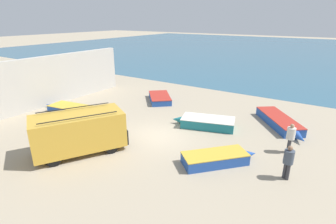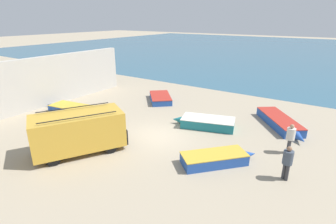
{
  "view_description": "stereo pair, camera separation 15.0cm",
  "coord_description": "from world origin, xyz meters",
  "px_view_note": "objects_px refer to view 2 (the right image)",
  "views": [
    {
      "loc": [
        8.55,
        -11.78,
        6.86
      ],
      "look_at": [
        -0.36,
        1.71,
        1.0
      ],
      "focal_mm": 28.0,
      "sensor_mm": 36.0,
      "label": 1
    },
    {
      "loc": [
        8.67,
        -11.69,
        6.86
      ],
      "look_at": [
        -0.36,
        1.71,
        1.0
      ],
      "focal_mm": 28.0,
      "sensor_mm": 36.0,
      "label": 2
    }
  ],
  "objects_px": {
    "fishing_rowboat_4": "(75,109)",
    "fishing_rowboat_2": "(217,158)",
    "fishing_rowboat_1": "(160,98)",
    "parked_van": "(79,131)",
    "fisherman_0": "(291,136)",
    "fisherman_1": "(288,160)",
    "fishing_rowboat_0": "(280,122)",
    "fishing_rowboat_3": "(206,122)"
  },
  "relations": [
    {
      "from": "fishing_rowboat_0",
      "to": "fishing_rowboat_2",
      "type": "relative_size",
      "value": 1.37
    },
    {
      "from": "fisherman_0",
      "to": "fishing_rowboat_2",
      "type": "bearing_deg",
      "value": -124.86
    },
    {
      "from": "fisherman_0",
      "to": "fisherman_1",
      "type": "distance_m",
      "value": 2.71
    },
    {
      "from": "fishing_rowboat_0",
      "to": "fisherman_1",
      "type": "relative_size",
      "value": 2.88
    },
    {
      "from": "fisherman_0",
      "to": "parked_van",
      "type": "bearing_deg",
      "value": -140.8
    },
    {
      "from": "fishing_rowboat_1",
      "to": "fisherman_0",
      "type": "distance_m",
      "value": 11.82
    },
    {
      "from": "fishing_rowboat_3",
      "to": "fisherman_0",
      "type": "height_order",
      "value": "fisherman_0"
    },
    {
      "from": "parked_van",
      "to": "fishing_rowboat_0",
      "type": "bearing_deg",
      "value": -10.79
    },
    {
      "from": "fishing_rowboat_0",
      "to": "fishing_rowboat_3",
      "type": "relative_size",
      "value": 1.11
    },
    {
      "from": "fisherman_0",
      "to": "fisherman_1",
      "type": "height_order",
      "value": "fisherman_0"
    },
    {
      "from": "fishing_rowboat_2",
      "to": "fishing_rowboat_3",
      "type": "height_order",
      "value": "fishing_rowboat_3"
    },
    {
      "from": "parked_van",
      "to": "fishing_rowboat_1",
      "type": "height_order",
      "value": "parked_van"
    },
    {
      "from": "fishing_rowboat_1",
      "to": "fisherman_1",
      "type": "height_order",
      "value": "fisherman_1"
    },
    {
      "from": "fishing_rowboat_1",
      "to": "fishing_rowboat_2",
      "type": "height_order",
      "value": "fishing_rowboat_2"
    },
    {
      "from": "fishing_rowboat_3",
      "to": "fishing_rowboat_4",
      "type": "height_order",
      "value": "fishing_rowboat_3"
    },
    {
      "from": "fisherman_1",
      "to": "fishing_rowboat_1",
      "type": "bearing_deg",
      "value": -92.57
    },
    {
      "from": "fishing_rowboat_3",
      "to": "parked_van",
      "type": "bearing_deg",
      "value": 41.56
    },
    {
      "from": "fishing_rowboat_0",
      "to": "fisherman_0",
      "type": "xyz_separation_m",
      "value": [
        1.18,
        -3.62,
        0.7
      ]
    },
    {
      "from": "fishing_rowboat_3",
      "to": "fishing_rowboat_4",
      "type": "relative_size",
      "value": 0.79
    },
    {
      "from": "fishing_rowboat_4",
      "to": "fisherman_0",
      "type": "bearing_deg",
      "value": 180.0
    },
    {
      "from": "fishing_rowboat_0",
      "to": "fishing_rowboat_4",
      "type": "distance_m",
      "value": 14.83
    },
    {
      "from": "fishing_rowboat_4",
      "to": "fishing_rowboat_2",
      "type": "bearing_deg",
      "value": 167.17
    },
    {
      "from": "parked_van",
      "to": "fishing_rowboat_4",
      "type": "height_order",
      "value": "parked_van"
    },
    {
      "from": "fishing_rowboat_1",
      "to": "fishing_rowboat_3",
      "type": "relative_size",
      "value": 0.85
    },
    {
      "from": "fishing_rowboat_1",
      "to": "parked_van",
      "type": "bearing_deg",
      "value": 148.3
    },
    {
      "from": "fishing_rowboat_4",
      "to": "fisherman_1",
      "type": "height_order",
      "value": "fisherman_1"
    },
    {
      "from": "fishing_rowboat_4",
      "to": "fisherman_1",
      "type": "relative_size",
      "value": 3.32
    },
    {
      "from": "fishing_rowboat_3",
      "to": "fisherman_1",
      "type": "relative_size",
      "value": 2.6
    },
    {
      "from": "parked_van",
      "to": "fisherman_0",
      "type": "distance_m",
      "value": 11.17
    },
    {
      "from": "fisherman_1",
      "to": "parked_van",
      "type": "bearing_deg",
      "value": -44.04
    },
    {
      "from": "fishing_rowboat_0",
      "to": "fisherman_1",
      "type": "bearing_deg",
      "value": -24.15
    },
    {
      "from": "fishing_rowboat_2",
      "to": "fishing_rowboat_3",
      "type": "bearing_deg",
      "value": 74.92
    },
    {
      "from": "fishing_rowboat_3",
      "to": "fisherman_0",
      "type": "distance_m",
      "value": 5.35
    },
    {
      "from": "parked_van",
      "to": "fisherman_0",
      "type": "height_order",
      "value": "parked_van"
    },
    {
      "from": "fishing_rowboat_4",
      "to": "fisherman_1",
      "type": "distance_m",
      "value": 15.18
    },
    {
      "from": "parked_van",
      "to": "fisherman_1",
      "type": "height_order",
      "value": "parked_van"
    },
    {
      "from": "fishing_rowboat_3",
      "to": "fisherman_0",
      "type": "xyz_separation_m",
      "value": [
        5.25,
        -0.77,
        0.68
      ]
    },
    {
      "from": "fishing_rowboat_1",
      "to": "fishing_rowboat_3",
      "type": "bearing_deg",
      "value": -159.19
    },
    {
      "from": "fisherman_1",
      "to": "fishing_rowboat_0",
      "type": "bearing_deg",
      "value": -139.36
    },
    {
      "from": "parked_van",
      "to": "fishing_rowboat_2",
      "type": "bearing_deg",
      "value": -36.75
    },
    {
      "from": "fishing_rowboat_4",
      "to": "fishing_rowboat_3",
      "type": "bearing_deg",
      "value": -171.07
    },
    {
      "from": "fisherman_1",
      "to": "fisherman_0",
      "type": "bearing_deg",
      "value": -145.41
    }
  ]
}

